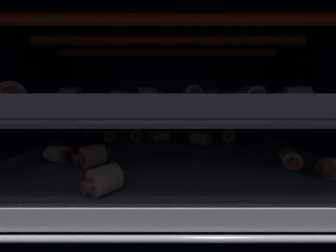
{
  "coord_description": "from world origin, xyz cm",
  "views": [
    {
      "loc": [
        0.17,
        -31.95,
        22.33
      ],
      "look_at": [
        0.0,
        5.12,
        16.34
      ],
      "focal_mm": 18.65,
      "sensor_mm": 36.0,
      "label": 1
    }
  ],
  "objects_px": {
    "pig_in_blanket_upper_7": "(253,94)",
    "pig_in_blanket_upper_11": "(191,97)",
    "heating_element": "(168,41)",
    "pig_in_blanket_upper_8": "(211,95)",
    "pig_in_blanket_lower_2": "(229,134)",
    "pig_in_blanket_upper_6": "(249,95)",
    "pig_in_blanket_lower_9": "(160,136)",
    "pig_in_blanket_upper_4": "(120,96)",
    "pig_in_blanket_lower_10": "(135,134)",
    "pig_in_blanket_lower_1": "(111,136)",
    "pig_in_blanket_lower_6": "(93,156)",
    "pig_in_blanket_lower_8": "(290,157)",
    "pig_in_blanket_upper_9": "(71,95)",
    "pig_in_blanket_lower_7": "(58,153)",
    "pig_in_blanket_lower_0": "(104,179)",
    "pig_in_blanket_upper_2": "(13,93)",
    "baking_tray_lower": "(168,155)",
    "pig_in_blanket_lower_3": "(126,131)",
    "pig_in_blanket_lower_4": "(200,138)",
    "oven_rack_upper": "(168,108)",
    "pig_in_blanket_upper_5": "(147,95)",
    "pig_in_blanket_upper_1": "(192,94)",
    "baking_tray_upper": "(168,104)",
    "pig_in_blanket_upper_3": "(296,95)",
    "pig_in_blanket_upper_0": "(230,96)",
    "oven_rack_lower": "(168,160)"
  },
  "relations": [
    {
      "from": "oven_rack_upper",
      "to": "pig_in_blanket_upper_5",
      "type": "xyz_separation_m",
      "value": [
        -0.04,
        0.01,
        0.02
      ]
    },
    {
      "from": "pig_in_blanket_lower_6",
      "to": "pig_in_blanket_upper_0",
      "type": "distance_m",
      "value": 0.34
    },
    {
      "from": "pig_in_blanket_lower_6",
      "to": "pig_in_blanket_upper_2",
      "type": "bearing_deg",
      "value": -174.16
    },
    {
      "from": "pig_in_blanket_lower_4",
      "to": "pig_in_blanket_upper_8",
      "type": "distance_m",
      "value": 0.13
    },
    {
      "from": "pig_in_blanket_upper_5",
      "to": "pig_in_blanket_upper_7",
      "type": "xyz_separation_m",
      "value": [
        0.2,
        0.01,
        0.0
      ]
    },
    {
      "from": "baking_tray_upper",
      "to": "pig_in_blanket_lower_7",
      "type": "bearing_deg",
      "value": -165.81
    },
    {
      "from": "baking_tray_lower",
      "to": "pig_in_blanket_lower_10",
      "type": "relative_size",
      "value": 8.18
    },
    {
      "from": "pig_in_blanket_lower_4",
      "to": "pig_in_blanket_lower_7",
      "type": "height_order",
      "value": "pig_in_blanket_lower_4"
    },
    {
      "from": "pig_in_blanket_lower_0",
      "to": "pig_in_blanket_upper_11",
      "type": "bearing_deg",
      "value": 64.73
    },
    {
      "from": "pig_in_blanket_lower_1",
      "to": "pig_in_blanket_upper_2",
      "type": "distance_m",
      "value": 0.21
    },
    {
      "from": "pig_in_blanket_lower_2",
      "to": "pig_in_blanket_upper_2",
      "type": "xyz_separation_m",
      "value": [
        -0.36,
        -0.18,
        0.09
      ]
    },
    {
      "from": "pig_in_blanket_lower_0",
      "to": "pig_in_blanket_lower_4",
      "type": "height_order",
      "value": "same"
    },
    {
      "from": "pig_in_blanket_upper_11",
      "to": "heating_element",
      "type": "bearing_deg",
      "value": -114.13
    },
    {
      "from": "pig_in_blanket_lower_2",
      "to": "pig_in_blanket_upper_8",
      "type": "bearing_deg",
      "value": 138.05
    },
    {
      "from": "pig_in_blanket_lower_9",
      "to": "pig_in_blanket_upper_5",
      "type": "xyz_separation_m",
      "value": [
        -0.02,
        -0.08,
        0.1
      ]
    },
    {
      "from": "pig_in_blanket_upper_4",
      "to": "pig_in_blanket_upper_8",
      "type": "relative_size",
      "value": 0.86
    },
    {
      "from": "oven_rack_upper",
      "to": "pig_in_blanket_lower_10",
      "type": "bearing_deg",
      "value": 128.54
    },
    {
      "from": "pig_in_blanket_upper_9",
      "to": "oven_rack_upper",
      "type": "bearing_deg",
      "value": -3.82
    },
    {
      "from": "pig_in_blanket_lower_10",
      "to": "pig_in_blanket_upper_4",
      "type": "distance_m",
      "value": 0.11
    },
    {
      "from": "pig_in_blanket_lower_7",
      "to": "pig_in_blanket_upper_4",
      "type": "relative_size",
      "value": 1.01
    },
    {
      "from": "pig_in_blanket_lower_7",
      "to": "pig_in_blanket_upper_11",
      "type": "distance_m",
      "value": 0.31
    },
    {
      "from": "pig_in_blanket_lower_10",
      "to": "pig_in_blanket_upper_6",
      "type": "relative_size",
      "value": 1.26
    },
    {
      "from": "pig_in_blanket_lower_8",
      "to": "pig_in_blanket_upper_9",
      "type": "height_order",
      "value": "pig_in_blanket_upper_9"
    },
    {
      "from": "oven_rack_lower",
      "to": "pig_in_blanket_lower_0",
      "type": "distance_m",
      "value": 0.16
    },
    {
      "from": "pig_in_blanket_lower_10",
      "to": "pig_in_blanket_upper_2",
      "type": "relative_size",
      "value": 1.01
    },
    {
      "from": "pig_in_blanket_upper_7",
      "to": "pig_in_blanket_upper_9",
      "type": "height_order",
      "value": "pig_in_blanket_upper_7"
    },
    {
      "from": "heating_element",
      "to": "pig_in_blanket_lower_7",
      "type": "xyz_separation_m",
      "value": [
        -0.18,
        -0.05,
        -0.19
      ]
    },
    {
      "from": "oven_rack_lower",
      "to": "pig_in_blanket_lower_0",
      "type": "relative_size",
      "value": 12.56
    },
    {
      "from": "pig_in_blanket_lower_1",
      "to": "pig_in_blanket_lower_6",
      "type": "relative_size",
      "value": 0.9
    },
    {
      "from": "pig_in_blanket_lower_8",
      "to": "pig_in_blanket_lower_10",
      "type": "height_order",
      "value": "pig_in_blanket_lower_10"
    },
    {
      "from": "pig_in_blanket_lower_4",
      "to": "pig_in_blanket_lower_7",
      "type": "xyz_separation_m",
      "value": [
        -0.25,
        -0.11,
        -0.0
      ]
    },
    {
      "from": "baking_tray_upper",
      "to": "pig_in_blanket_upper_3",
      "type": "distance_m",
      "value": 0.2
    },
    {
      "from": "oven_rack_lower",
      "to": "pig_in_blanket_lower_2",
      "type": "xyz_separation_m",
      "value": [
        0.15,
        0.1,
        0.03
      ]
    },
    {
      "from": "pig_in_blanket_lower_9",
      "to": "pig_in_blanket_upper_1",
      "type": "relative_size",
      "value": 1.08
    },
    {
      "from": "pig_in_blanket_lower_4",
      "to": "pig_in_blanket_upper_8",
      "type": "relative_size",
      "value": 1.0
    },
    {
      "from": "pig_in_blanket_upper_7",
      "to": "pig_in_blanket_upper_11",
      "type": "relative_size",
      "value": 1.11
    },
    {
      "from": "pig_in_blanket_lower_9",
      "to": "pig_in_blanket_upper_4",
      "type": "distance_m",
      "value": 0.13
    },
    {
      "from": "pig_in_blanket_upper_6",
      "to": "pig_in_blanket_upper_9",
      "type": "xyz_separation_m",
      "value": [
        -0.32,
        0.04,
        0.0
      ]
    },
    {
      "from": "heating_element",
      "to": "pig_in_blanket_lower_1",
      "type": "relative_size",
      "value": 10.23
    },
    {
      "from": "pig_in_blanket_lower_10",
      "to": "pig_in_blanket_upper_8",
      "type": "height_order",
      "value": "pig_in_blanket_upper_8"
    },
    {
      "from": "pig_in_blanket_lower_0",
      "to": "pig_in_blanket_lower_7",
      "type": "bearing_deg",
      "value": 139.34
    },
    {
      "from": "heating_element",
      "to": "pig_in_blanket_upper_9",
      "type": "distance_m",
      "value": 0.2
    },
    {
      "from": "baking_tray_upper",
      "to": "pig_in_blanket_upper_2",
      "type": "distance_m",
      "value": 0.23
    },
    {
      "from": "heating_element",
      "to": "pig_in_blanket_upper_8",
      "type": "relative_size",
      "value": 7.97
    },
    {
      "from": "pig_in_blanket_upper_2",
      "to": "oven_rack_upper",
      "type": "bearing_deg",
      "value": 19.25
    },
    {
      "from": "pig_in_blanket_upper_1",
      "to": "pig_in_blanket_upper_3",
      "type": "relative_size",
      "value": 1.08
    },
    {
      "from": "pig_in_blanket_lower_2",
      "to": "oven_rack_lower",
      "type": "bearing_deg",
      "value": -146.0
    },
    {
      "from": "pig_in_blanket_lower_2",
      "to": "pig_in_blanket_upper_6",
      "type": "bearing_deg",
      "value": -96.8
    },
    {
      "from": "pig_in_blanket_lower_3",
      "to": "pig_in_blanket_lower_7",
      "type": "bearing_deg",
      "value": -108.45
    },
    {
      "from": "baking_tray_lower",
      "to": "pig_in_blanket_upper_9",
      "type": "relative_size",
      "value": 10.21
    }
  ]
}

